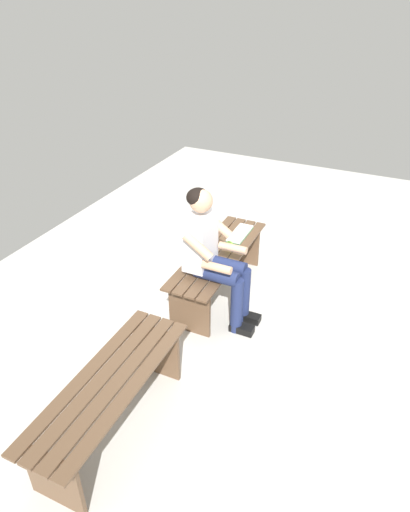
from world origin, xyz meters
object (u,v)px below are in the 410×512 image
object	(u,v)px
bench_near	(219,263)
book_open	(240,234)
apple	(229,245)
bench_far	(111,393)
person_seated	(213,252)

from	to	relation	value
bench_near	book_open	bearing A→B (deg)	173.06
apple	book_open	size ratio (longest dim) A/B	0.21
bench_far	apple	bearing A→B (deg)	178.04
apple	bench_far	bearing A→B (deg)	-1.96
book_open	bench_near	bearing A→B (deg)	-7.41
bench_near	bench_far	world-z (taller)	same
bench_near	book_open	world-z (taller)	book_open
bench_far	person_seated	world-z (taller)	person_seated
bench_far	person_seated	bearing A→B (deg)	175.92
book_open	person_seated	bearing A→B (deg)	3.16
book_open	bench_far	bearing A→B (deg)	-1.80
bench_far	apple	size ratio (longest dim) A/B	16.46
bench_near	apple	size ratio (longest dim) A/B	17.78
bench_near	person_seated	world-z (taller)	person_seated
bench_near	bench_far	size ratio (longest dim) A/B	1.08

